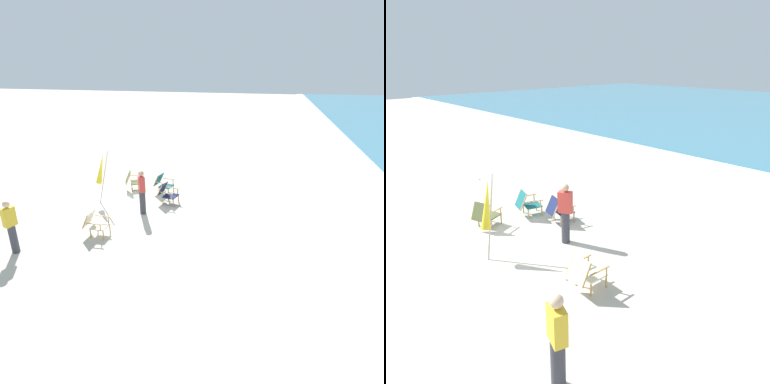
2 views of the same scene
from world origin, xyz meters
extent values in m
plane|color=beige|center=(0.00, 0.00, 0.00)|extent=(80.00, 80.00, 0.00)
cube|color=#515B33|center=(-1.40, 0.05, 0.32)|extent=(0.66, 0.63, 0.04)
cube|color=#515B33|center=(-1.28, -0.27, 0.56)|extent=(0.55, 0.41, 0.49)
cylinder|color=tan|center=(-1.70, 0.17, 0.16)|extent=(0.04, 0.04, 0.32)
cylinder|color=tan|center=(-1.26, 0.34, 0.16)|extent=(0.04, 0.04, 0.32)
cylinder|color=tan|center=(-1.54, -0.23, 0.16)|extent=(0.04, 0.04, 0.32)
cylinder|color=tan|center=(-1.11, -0.07, 0.16)|extent=(0.04, 0.04, 0.32)
cube|color=tan|center=(-1.66, -0.07, 0.54)|extent=(0.22, 0.51, 0.02)
cylinder|color=tan|center=(-1.72, 0.11, 0.43)|extent=(0.04, 0.04, 0.22)
cube|color=tan|center=(-1.13, 0.13, 0.54)|extent=(0.22, 0.51, 0.02)
cylinder|color=tan|center=(-1.20, 0.31, 0.43)|extent=(0.04, 0.04, 0.22)
cylinder|color=tan|center=(-1.52, -0.36, 0.56)|extent=(0.13, 0.25, 0.49)
cylinder|color=tan|center=(-1.04, -0.18, 0.56)|extent=(0.13, 0.25, 0.49)
cube|color=beige|center=(2.61, 0.21, 0.32)|extent=(0.54, 0.50, 0.04)
cube|color=beige|center=(2.60, -0.14, 0.56)|extent=(0.50, 0.27, 0.49)
cylinder|color=tan|center=(2.39, 0.43, 0.16)|extent=(0.04, 0.04, 0.32)
cylinder|color=tan|center=(2.85, 0.42, 0.16)|extent=(0.04, 0.04, 0.32)
cylinder|color=tan|center=(2.37, 0.00, 0.16)|extent=(0.04, 0.04, 0.32)
cylinder|color=tan|center=(2.84, -0.02, 0.16)|extent=(0.04, 0.04, 0.32)
cube|color=tan|center=(2.33, 0.20, 0.54)|extent=(0.05, 0.53, 0.02)
cylinder|color=tan|center=(2.34, 0.39, 0.43)|extent=(0.04, 0.04, 0.22)
cube|color=tan|center=(2.89, 0.18, 0.54)|extent=(0.05, 0.53, 0.02)
cylinder|color=tan|center=(2.90, 0.37, 0.43)|extent=(0.04, 0.04, 0.22)
cylinder|color=tan|center=(2.34, -0.13, 0.56)|extent=(0.05, 0.26, 0.49)
cylinder|color=tan|center=(2.85, -0.15, 0.56)|extent=(0.05, 0.26, 0.49)
cube|color=#19234C|center=(-0.20, 1.83, 0.32)|extent=(0.61, 0.58, 0.04)
cube|color=#19234C|center=(-0.28, 1.48, 0.55)|extent=(0.54, 0.36, 0.48)
cylinder|color=tan|center=(-0.39, 2.09, 0.16)|extent=(0.04, 0.04, 0.32)
cylinder|color=tan|center=(0.07, 1.99, 0.16)|extent=(0.04, 0.04, 0.32)
cylinder|color=tan|center=(-0.48, 1.67, 0.16)|extent=(0.04, 0.04, 0.32)
cylinder|color=tan|center=(-0.02, 1.57, 0.16)|extent=(0.04, 0.04, 0.32)
cube|color=tan|center=(-0.48, 1.87, 0.54)|extent=(0.15, 0.52, 0.02)
cylinder|color=tan|center=(-0.44, 2.05, 0.43)|extent=(0.04, 0.04, 0.22)
cube|color=tan|center=(0.06, 1.75, 0.54)|extent=(0.15, 0.52, 0.02)
cylinder|color=tan|center=(0.11, 1.93, 0.43)|extent=(0.04, 0.04, 0.22)
cylinder|color=tan|center=(-0.53, 1.54, 0.55)|extent=(0.10, 0.27, 0.48)
cylinder|color=tan|center=(-0.03, 1.43, 0.55)|extent=(0.10, 0.27, 0.48)
cube|color=#196066|center=(-1.19, 1.40, 0.32)|extent=(0.62, 0.60, 0.04)
cube|color=#196066|center=(-1.28, 1.06, 0.55)|extent=(0.54, 0.37, 0.48)
cylinder|color=tan|center=(-1.37, 1.67, 0.16)|extent=(0.04, 0.04, 0.32)
cylinder|color=tan|center=(-0.91, 1.55, 0.16)|extent=(0.04, 0.04, 0.32)
cylinder|color=tan|center=(-1.48, 1.25, 0.16)|extent=(0.04, 0.04, 0.32)
cylinder|color=tan|center=(-1.02, 1.13, 0.16)|extent=(0.04, 0.04, 0.32)
cube|color=tan|center=(-1.47, 1.45, 0.54)|extent=(0.17, 0.52, 0.02)
cylinder|color=tan|center=(-1.42, 1.63, 0.43)|extent=(0.04, 0.04, 0.22)
cube|color=tan|center=(-0.93, 1.31, 0.54)|extent=(0.17, 0.52, 0.02)
cylinder|color=tan|center=(-0.88, 1.49, 0.43)|extent=(0.04, 0.04, 0.22)
cylinder|color=tan|center=(-1.53, 1.12, 0.55)|extent=(0.10, 0.26, 0.49)
cylinder|color=tan|center=(-1.04, 0.99, 0.55)|extent=(0.10, 0.26, 0.49)
cylinder|color=#B7B2A8|center=(0.12, -0.68, 1.02)|extent=(0.25, 0.47, 2.06)
cone|color=yellow|center=(0.15, -0.76, 1.38)|extent=(0.40, 0.52, 1.18)
sphere|color=#B7B2A8|center=(0.22, -0.89, 2.05)|extent=(0.06, 0.06, 0.06)
cylinder|color=#383842|center=(0.81, 1.04, 0.43)|extent=(0.22, 0.22, 0.86)
cube|color=#D13D38|center=(0.81, 1.04, 1.14)|extent=(0.39, 0.34, 0.56)
sphere|color=tan|center=(0.81, 1.04, 1.53)|extent=(0.20, 0.20, 0.20)
cylinder|color=#383842|center=(4.00, -1.80, 0.43)|extent=(0.22, 0.22, 0.86)
cube|color=gold|center=(4.00, -1.80, 1.14)|extent=(0.39, 0.30, 0.56)
sphere|color=beige|center=(4.00, -1.80, 1.53)|extent=(0.20, 0.20, 0.20)
camera|label=1|loc=(11.54, 4.84, 5.41)|focal=32.00mm
camera|label=2|loc=(6.90, -4.05, 4.48)|focal=32.00mm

